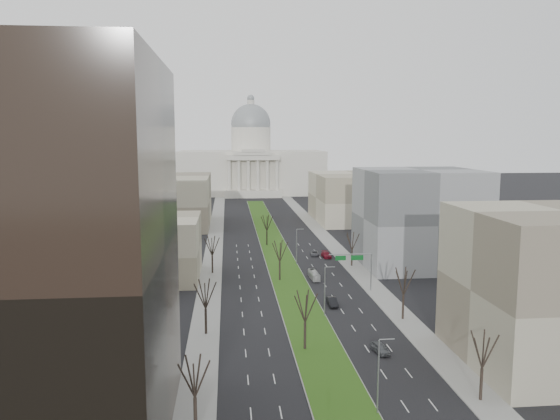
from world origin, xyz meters
TOP-DOWN VIEW (x-y plane):
  - ground at (0.00, 120.00)m, footprint 600.00×600.00m
  - median at (0.00, 118.99)m, footprint 8.00×222.03m
  - sidewalk_left at (-17.50, 95.00)m, footprint 5.00×330.00m
  - sidewalk_right at (17.50, 95.00)m, footprint 5.00×330.00m
  - capitol at (0.00, 269.59)m, footprint 80.00×46.00m
  - building_beige_left at (-33.00, 85.00)m, footprint 26.00×22.00m
  - building_tan_right at (33.00, 32.00)m, footprint 26.00×24.00m
  - building_grey_right at (34.00, 92.00)m, footprint 28.00×26.00m
  - building_far_left at (-35.00, 160.00)m, footprint 30.00×40.00m
  - building_far_right at (35.00, 165.00)m, footprint 30.00×40.00m
  - tree_left_near at (-17.20, 18.00)m, footprint 5.10×5.10m
  - tree_left_mid at (-17.20, 48.00)m, footprint 5.40×5.40m
  - tree_left_far at (-17.20, 88.00)m, footprint 5.28×5.28m
  - tree_right_near at (17.20, 22.00)m, footprint 5.16×5.16m
  - tree_right_mid at (17.20, 52.00)m, footprint 5.52×5.52m
  - tree_right_far at (17.20, 92.00)m, footprint 5.04×5.04m
  - tree_median_a at (-2.00, 40.00)m, footprint 5.40×5.40m
  - tree_median_b at (-2.00, 80.00)m, footprint 5.40×5.40m
  - tree_median_c at (-2.00, 120.00)m, footprint 5.40×5.40m
  - streetlamp_median_a at (3.76, 20.00)m, footprint 1.90×0.20m
  - streetlamp_median_b at (3.76, 55.00)m, footprint 1.90×0.20m
  - streetlamp_median_c at (3.76, 95.00)m, footprint 1.90×0.20m
  - mast_arm_signs at (13.49, 70.03)m, footprint 9.12×0.24m
  - car_grey_near at (9.06, 37.78)m, footprint 2.43×4.50m
  - car_black at (6.27, 60.99)m, footprint 1.67×4.77m
  - car_red at (12.65, 102.41)m, footprint 2.29×5.24m
  - car_grey_far at (9.94, 105.05)m, footprint 2.49×4.64m
  - box_van at (5.88, 80.59)m, footprint 1.84×6.85m

SIDE VIEW (x-z plane):
  - ground at x=0.00m, z-range 0.00..0.00m
  - sidewalk_left at x=-17.50m, z-range 0.00..0.15m
  - sidewalk_right at x=17.50m, z-range 0.00..0.15m
  - median at x=0.00m, z-range 0.00..0.20m
  - car_grey_far at x=9.94m, z-range 0.00..1.24m
  - car_grey_near at x=9.06m, z-range 0.00..1.45m
  - car_red at x=12.65m, z-range 0.00..1.50m
  - car_black at x=6.27m, z-range 0.00..1.57m
  - box_van at x=5.88m, z-range 0.00..1.89m
  - streetlamp_median_a at x=3.76m, z-range 0.23..9.39m
  - streetlamp_median_b at x=3.76m, z-range 0.23..9.39m
  - streetlamp_median_c at x=3.76m, z-range 0.23..9.39m
  - mast_arm_signs at x=13.49m, z-range 2.06..10.15m
  - tree_right_far at x=17.20m, z-range 1.99..11.07m
  - tree_left_near at x=-17.20m, z-range 2.02..11.20m
  - tree_right_near at x=17.20m, z-range 2.04..11.33m
  - tree_left_far at x=-17.20m, z-range 2.09..11.59m
  - tree_left_mid at x=-17.20m, z-range 2.14..11.86m
  - tree_median_a at x=-2.00m, z-range 2.14..11.86m
  - tree_median_b at x=-2.00m, z-range 2.14..11.86m
  - tree_median_c at x=-2.00m, z-range 2.14..11.86m
  - building_beige_left at x=-33.00m, z-range 0.00..14.00m
  - tree_right_mid at x=17.20m, z-range 2.19..12.12m
  - building_far_left at x=-35.00m, z-range 0.00..18.00m
  - building_far_right at x=35.00m, z-range 0.00..18.00m
  - building_tan_right at x=33.00m, z-range 0.00..22.00m
  - building_grey_right at x=34.00m, z-range 0.00..24.00m
  - capitol at x=0.00m, z-range -11.19..43.81m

